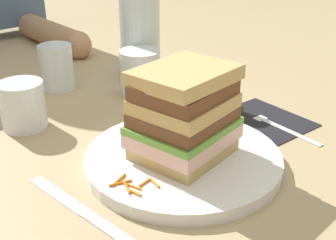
% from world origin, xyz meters
% --- Properties ---
extents(ground_plane, '(3.00, 3.00, 0.00)m').
position_xyz_m(ground_plane, '(0.00, 0.00, 0.00)').
color(ground_plane, tan).
extents(main_plate, '(0.27, 0.27, 0.02)m').
position_xyz_m(main_plate, '(-0.00, -0.01, 0.01)').
color(main_plate, white).
rests_on(main_plate, ground_plane).
extents(sandwich, '(0.14, 0.13, 0.12)m').
position_xyz_m(sandwich, '(-0.00, -0.01, 0.08)').
color(sandwich, tan).
rests_on(sandwich, main_plate).
extents(carrot_shred_0, '(0.01, 0.02, 0.00)m').
position_xyz_m(carrot_shred_0, '(-0.11, -0.04, 0.02)').
color(carrot_shred_0, orange).
rests_on(carrot_shred_0, main_plate).
extents(carrot_shred_1, '(0.01, 0.03, 0.00)m').
position_xyz_m(carrot_shred_1, '(-0.10, -0.03, 0.02)').
color(carrot_shred_1, orange).
rests_on(carrot_shred_1, main_plate).
extents(carrot_shred_2, '(0.03, 0.01, 0.00)m').
position_xyz_m(carrot_shred_2, '(-0.11, -0.01, 0.02)').
color(carrot_shred_2, orange).
rests_on(carrot_shred_2, main_plate).
extents(carrot_shred_3, '(0.01, 0.02, 0.00)m').
position_xyz_m(carrot_shred_3, '(-0.07, -0.04, 0.02)').
color(carrot_shred_3, orange).
rests_on(carrot_shred_3, main_plate).
extents(carrot_shred_4, '(0.03, 0.01, 0.00)m').
position_xyz_m(carrot_shred_4, '(-0.10, -0.01, 0.02)').
color(carrot_shred_4, orange).
rests_on(carrot_shred_4, main_plate).
extents(carrot_shred_5, '(0.02, 0.01, 0.00)m').
position_xyz_m(carrot_shred_5, '(-0.08, -0.03, 0.02)').
color(carrot_shred_5, orange).
rests_on(carrot_shred_5, main_plate).
extents(carrot_shred_6, '(0.01, 0.03, 0.00)m').
position_xyz_m(carrot_shred_6, '(-0.11, -0.02, 0.02)').
color(carrot_shred_6, orange).
rests_on(carrot_shred_6, main_plate).
extents(carrot_shred_7, '(0.01, 0.02, 0.00)m').
position_xyz_m(carrot_shred_7, '(0.09, -0.02, 0.02)').
color(carrot_shred_7, orange).
rests_on(carrot_shred_7, main_plate).
extents(carrot_shred_8, '(0.00, 0.02, 0.00)m').
position_xyz_m(carrot_shred_8, '(0.09, 0.00, 0.02)').
color(carrot_shred_8, orange).
rests_on(carrot_shred_8, main_plate).
extents(carrot_shred_9, '(0.01, 0.02, 0.00)m').
position_xyz_m(carrot_shred_9, '(0.08, 0.01, 0.02)').
color(carrot_shred_9, orange).
rests_on(carrot_shred_9, main_plate).
extents(carrot_shred_10, '(0.01, 0.02, 0.00)m').
position_xyz_m(carrot_shred_10, '(0.10, -0.01, 0.02)').
color(carrot_shred_10, orange).
rests_on(carrot_shred_10, main_plate).
extents(carrot_shred_11, '(0.03, 0.01, 0.00)m').
position_xyz_m(carrot_shred_11, '(0.10, 0.03, 0.02)').
color(carrot_shred_11, orange).
rests_on(carrot_shred_11, main_plate).
extents(carrot_shred_12, '(0.01, 0.03, 0.00)m').
position_xyz_m(carrot_shred_12, '(0.10, 0.00, 0.02)').
color(carrot_shred_12, orange).
rests_on(carrot_shred_12, main_plate).
extents(carrot_shred_13, '(0.01, 0.03, 0.00)m').
position_xyz_m(carrot_shred_13, '(0.07, 0.01, 0.02)').
color(carrot_shred_13, orange).
rests_on(carrot_shred_13, main_plate).
extents(carrot_shred_14, '(0.01, 0.03, 0.00)m').
position_xyz_m(carrot_shred_14, '(0.11, 0.00, 0.02)').
color(carrot_shred_14, orange).
rests_on(carrot_shred_14, main_plate).
extents(napkin_dark, '(0.12, 0.15, 0.00)m').
position_xyz_m(napkin_dark, '(0.19, 0.01, 0.00)').
color(napkin_dark, black).
rests_on(napkin_dark, ground_plane).
extents(fork, '(0.02, 0.17, 0.00)m').
position_xyz_m(fork, '(0.19, -0.02, 0.00)').
color(fork, silver).
rests_on(fork, napkin_dark).
extents(knife, '(0.04, 0.20, 0.00)m').
position_xyz_m(knife, '(-0.16, -0.01, 0.00)').
color(knife, silver).
rests_on(knife, ground_plane).
extents(juice_glass, '(0.07, 0.07, 0.08)m').
position_xyz_m(juice_glass, '(0.12, 0.23, 0.03)').
color(juice_glass, white).
rests_on(juice_glass, ground_plane).
extents(water_bottle, '(0.08, 0.08, 0.26)m').
position_xyz_m(water_bottle, '(0.16, 0.29, 0.12)').
color(water_bottle, silver).
rests_on(water_bottle, ground_plane).
extents(empty_tumbler_0, '(0.06, 0.06, 0.08)m').
position_xyz_m(empty_tumbler_0, '(0.01, 0.35, 0.04)').
color(empty_tumbler_0, silver).
rests_on(empty_tumbler_0, ground_plane).
extents(empty_tumbler_1, '(0.07, 0.07, 0.07)m').
position_xyz_m(empty_tumbler_1, '(-0.11, 0.24, 0.04)').
color(empty_tumbler_1, silver).
rests_on(empty_tumbler_1, ground_plane).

